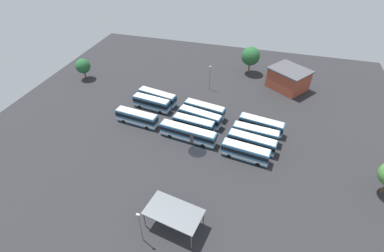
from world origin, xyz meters
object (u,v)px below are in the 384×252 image
(depot_building, at_px, (288,79))
(bus_row0_slot2, at_px, (252,142))
(lamp_post_near_entrance, at_px, (210,77))
(bus_row0_slot1, at_px, (255,134))
(bus_row1_slot1, at_px, (200,117))
(bus_row2_slot1, at_px, (152,103))
(lamp_post_far_corner, at_px, (140,226))
(bus_row0_slot3, at_px, (245,152))
(bus_row1_slot2, at_px, (194,124))
(tree_northeast, at_px, (83,66))
(bus_row0_slot0, at_px, (261,125))
(tree_south_edge, at_px, (251,56))
(bus_row2_slot0, at_px, (157,97))
(bus_row1_slot3, at_px, (188,133))
(bus_row2_slot3, at_px, (137,118))
(maintenance_shelter, at_px, (174,212))
(bus_row1_slot0, at_px, (204,110))

(depot_building, bearing_deg, bus_row0_slot2, 76.31)
(lamp_post_near_entrance, bearing_deg, bus_row0_slot1, 128.50)
(bus_row0_slot2, distance_m, bus_row1_slot1, 15.08)
(bus_row2_slot1, distance_m, lamp_post_far_corner, 38.77)
(bus_row0_slot2, bearing_deg, bus_row0_slot3, 74.56)
(bus_row1_slot2, height_order, bus_row2_slot1, same)
(tree_northeast, bearing_deg, bus_row0_slot0, 168.30)
(lamp_post_far_corner, relative_size, tree_south_edge, 0.83)
(bus_row2_slot1, bearing_deg, depot_building, -148.55)
(bus_row1_slot1, distance_m, bus_row1_slot2, 3.40)
(bus_row0_slot2, bearing_deg, lamp_post_far_corner, 61.68)
(bus_row2_slot0, bearing_deg, bus_row0_slot2, 156.73)
(bus_row0_slot3, xyz_separation_m, tree_northeast, (54.51, -22.43, 2.47))
(bus_row1_slot3, bearing_deg, bus_row0_slot2, -176.41)
(bus_row0_slot2, xyz_separation_m, tree_south_edge, (5.06, -37.24, 4.07))
(bus_row2_slot0, height_order, bus_row2_slot3, same)
(tree_south_edge, bearing_deg, bus_row1_slot2, 74.59)
(lamp_post_far_corner, distance_m, tree_south_edge, 65.68)
(tree_northeast, bearing_deg, bus_row0_slot3, 157.63)
(bus_row0_slot0, xyz_separation_m, depot_building, (-5.93, -23.39, 1.31))
(bus_row0_slot1, distance_m, bus_row0_slot2, 3.41)
(bus_row2_slot1, bearing_deg, lamp_post_near_entrance, -131.44)
(depot_building, xyz_separation_m, lamp_post_near_entrance, (22.73, 7.21, 1.06))
(bus_row1_slot3, bearing_deg, bus_row2_slot1, -35.94)
(bus_row0_slot1, bearing_deg, bus_row0_slot0, -104.99)
(bus_row0_slot1, relative_size, lamp_post_near_entrance, 1.44)
(tree_south_edge, bearing_deg, depot_building, 151.46)
(bus_row2_slot3, relative_size, maintenance_shelter, 1.10)
(tree_northeast, xyz_separation_m, tree_south_edge, (-50.44, -18.37, 1.59))
(bus_row2_slot0, distance_m, lamp_post_near_entrance, 16.98)
(bus_row1_slot2, xyz_separation_m, bus_row2_slot3, (14.67, 1.26, 0.00))
(bus_row1_slot0, height_order, maintenance_shelter, maintenance_shelter)
(bus_row1_slot1, bearing_deg, bus_row1_slot3, 81.37)
(bus_row0_slot0, height_order, bus_row2_slot1, same)
(bus_row1_slot1, height_order, bus_row2_slot0, same)
(bus_row0_slot0, bearing_deg, bus_row0_slot1, 75.01)
(bus_row0_slot1, distance_m, tree_south_edge, 34.56)
(bus_row2_slot1, bearing_deg, bus_row0_slot0, 176.84)
(bus_row1_slot3, height_order, depot_building, depot_building)
(bus_row2_slot3, height_order, depot_building, depot_building)
(bus_row1_slot2, xyz_separation_m, bus_row2_slot0, (13.19, -9.17, 0.00))
(bus_row2_slot1, bearing_deg, bus_row0_slot2, 162.83)
(bus_row0_slot3, xyz_separation_m, bus_row2_slot0, (26.77, -15.50, 0.00))
(bus_row1_slot0, relative_size, depot_building, 0.81)
(bus_row0_slot3, distance_m, depot_building, 35.07)
(bus_row1_slot1, relative_size, lamp_post_far_corner, 1.56)
(bus_row1_slot2, relative_size, lamp_post_near_entrance, 1.38)
(bus_row0_slot3, bearing_deg, bus_row0_slot2, -105.44)
(bus_row0_slot2, xyz_separation_m, bus_row2_slot3, (29.23, -1.50, 0.00))
(bus_row0_slot3, relative_size, maintenance_shelter, 1.04)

